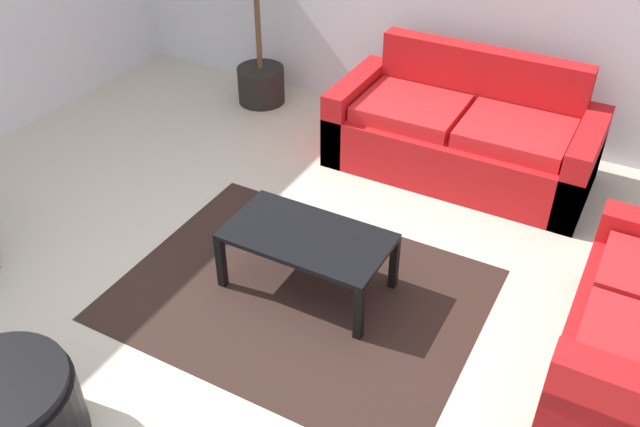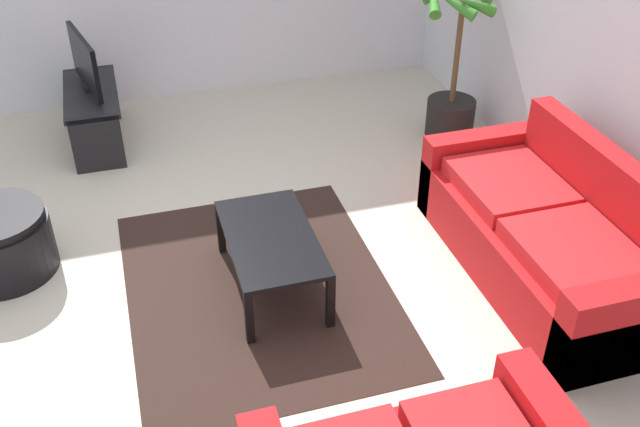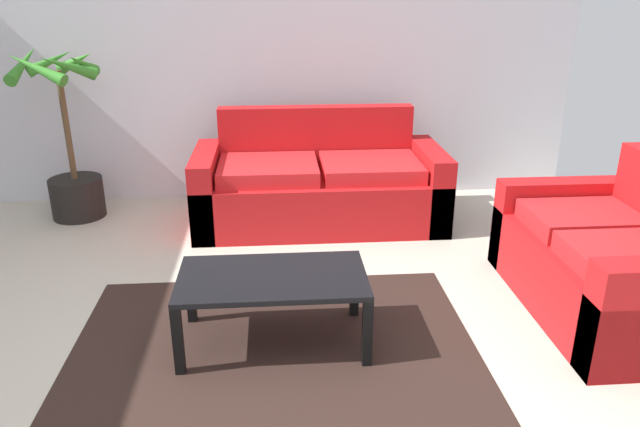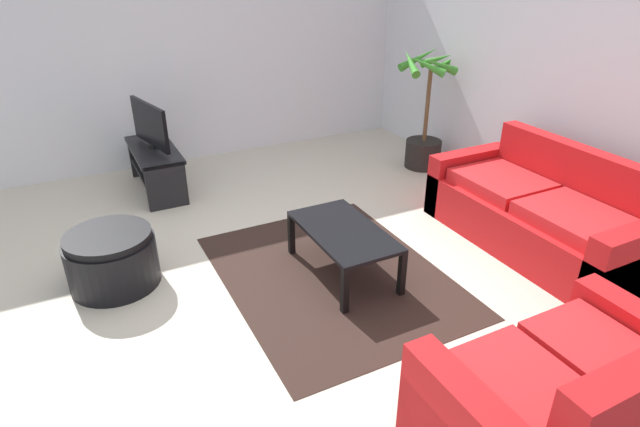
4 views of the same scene
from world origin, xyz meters
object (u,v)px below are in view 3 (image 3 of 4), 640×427
couch_loveseat (612,264)px  potted_palm (71,160)px  couch_main (319,187)px  coffee_table (273,284)px

couch_loveseat → potted_palm: potted_palm is taller
couch_loveseat → couch_main: bearing=136.0°
couch_main → potted_palm: potted_palm is taller
couch_loveseat → potted_palm: bearing=153.4°
couch_loveseat → potted_palm: size_ratio=1.02×
coffee_table → couch_loveseat: bearing=5.9°
couch_main → couch_loveseat: size_ratio=1.38×
couch_main → coffee_table: (-0.38, -1.79, 0.06)m
couch_main → coffee_table: size_ratio=1.99×
couch_main → potted_palm: size_ratio=1.41×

